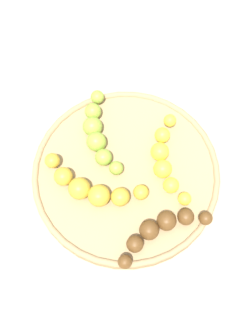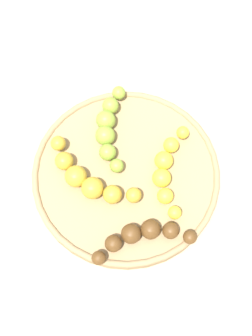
{
  "view_description": "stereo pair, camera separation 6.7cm",
  "coord_description": "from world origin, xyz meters",
  "px_view_note": "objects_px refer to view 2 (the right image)",
  "views": [
    {
      "loc": [
        -0.22,
        -0.12,
        0.66
      ],
      "look_at": [
        0.0,
        0.0,
        0.04
      ],
      "focal_mm": 46.48,
      "sensor_mm": 36.0,
      "label": 1
    },
    {
      "loc": [
        -0.18,
        -0.17,
        0.66
      ],
      "look_at": [
        0.0,
        0.0,
        0.04
      ],
      "focal_mm": 46.48,
      "sensor_mm": 36.0,
      "label": 2
    }
  ],
  "objects_px": {
    "banana_green": "(109,128)",
    "banana_spotted": "(87,178)",
    "banana_overripe": "(142,236)",
    "fruit_bowl": "(126,174)",
    "banana_yellow": "(167,170)"
  },
  "relations": [
    {
      "from": "banana_green",
      "to": "banana_spotted",
      "type": "bearing_deg",
      "value": 71.02
    },
    {
      "from": "banana_green",
      "to": "banana_spotted",
      "type": "distance_m",
      "value": 0.09
    },
    {
      "from": "banana_overripe",
      "to": "banana_spotted",
      "type": "bearing_deg",
      "value": 29.87
    },
    {
      "from": "fruit_bowl",
      "to": "banana_spotted",
      "type": "distance_m",
      "value": 0.07
    },
    {
      "from": "fruit_bowl",
      "to": "banana_spotted",
      "type": "bearing_deg",
      "value": 149.36
    },
    {
      "from": "banana_yellow",
      "to": "banana_spotted",
      "type": "distance_m",
      "value": 0.12
    },
    {
      "from": "banana_green",
      "to": "banana_overripe",
      "type": "relative_size",
      "value": 0.88
    },
    {
      "from": "banana_green",
      "to": "banana_overripe",
      "type": "distance_m",
      "value": 0.18
    },
    {
      "from": "fruit_bowl",
      "to": "banana_green",
      "type": "height_order",
      "value": "banana_green"
    },
    {
      "from": "banana_yellow",
      "to": "banana_spotted",
      "type": "height_order",
      "value": "banana_spotted"
    },
    {
      "from": "fruit_bowl",
      "to": "banana_spotted",
      "type": "height_order",
      "value": "banana_spotted"
    },
    {
      "from": "banana_spotted",
      "to": "banana_overripe",
      "type": "distance_m",
      "value": 0.12
    },
    {
      "from": "fruit_bowl",
      "to": "banana_overripe",
      "type": "height_order",
      "value": "banana_overripe"
    },
    {
      "from": "banana_overripe",
      "to": "fruit_bowl",
      "type": "bearing_deg",
      "value": -0.51
    },
    {
      "from": "fruit_bowl",
      "to": "banana_green",
      "type": "distance_m",
      "value": 0.08
    }
  ]
}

